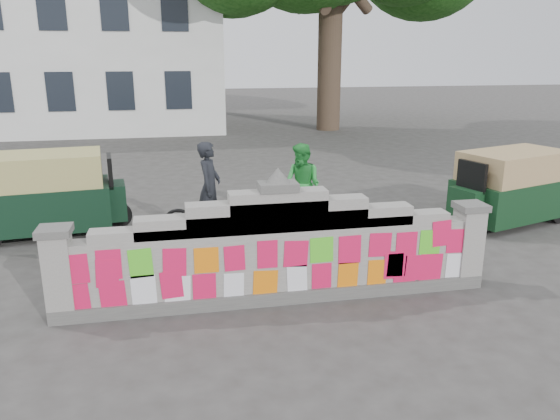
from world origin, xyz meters
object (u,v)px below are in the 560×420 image
Objects in this scene: cyclist_bike at (211,217)px; rickshaw_left at (47,193)px; pedestrian at (302,185)px; rickshaw_right at (510,186)px; cyclist_rider at (210,200)px.

rickshaw_left reaches higher than cyclist_bike.
pedestrian is 0.60× the size of rickshaw_right.
pedestrian is at bearing -12.31° from rickshaw_left.
pedestrian is 5.17m from rickshaw_left.
cyclist_rider reaches higher than rickshaw_right.
pedestrian is (1.98, 0.70, 0.37)m from cyclist_bike.
rickshaw_right reaches higher than cyclist_bike.
cyclist_rider is at bearing 0.00° from cyclist_bike.
pedestrian is 0.58× the size of rickshaw_left.
cyclist_bike is 0.35m from cyclist_rider.
rickshaw_left is (-3.16, 1.20, -0.01)m from cyclist_rider.
rickshaw_left is (-3.16, 1.20, 0.35)m from cyclist_bike.
cyclist_rider is 6.35m from rickshaw_right.
cyclist_bike is 1.12× the size of cyclist_rider.
cyclist_bike is at bearing -27.47° from rickshaw_left.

